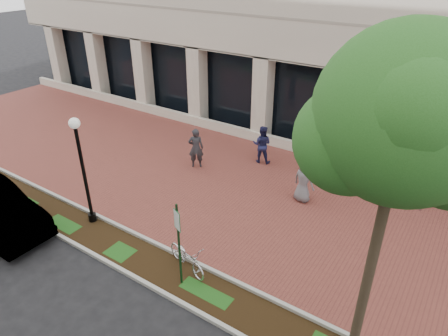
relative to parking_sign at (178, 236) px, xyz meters
The scene contains 13 objects.
ground 5.73m from the parking_sign, 101.17° to the left, with size 120.00×120.00×0.00m, color black.
brick_plaza 5.73m from the parking_sign, 101.17° to the left, with size 40.00×9.00×0.01m, color brown.
planting_strip 2.02m from the parking_sign, behind, with size 40.00×1.50×0.01m, color black.
curb_plaza_side 2.15m from the parking_sign, 140.89° to the left, with size 40.00×0.12×0.12m, color #ABABA1.
curb_street_side 2.07m from the parking_sign, 148.88° to the right, with size 40.00×0.12×0.12m, color #ABABA1.
parking_sign is the anchor object (origin of this frame).
lamppost 4.66m from the parking_sign, behind, with size 0.36×0.36×3.94m.
street_tree 6.48m from the parking_sign, ahead, with size 3.76×3.13×7.70m.
locked_bicycle 1.41m from the parking_sign, 111.57° to the left, with size 0.61×1.74×0.91m, color silver.
pedestrian_left 7.22m from the parking_sign, 123.60° to the left, with size 0.67×0.44×1.83m, color #29292E.
pedestrian_mid 8.23m from the parking_sign, 102.54° to the left, with size 0.85×0.66×1.76m, color #1B1D45.
pedestrian_right 6.20m from the parking_sign, 79.63° to the left, with size 0.86×0.56×1.75m, color slate.
bollard 9.42m from the parking_sign, 57.05° to the left, with size 0.12×0.12×0.91m.
Camera 1 is at (6.88, -11.84, 8.52)m, focal length 32.00 mm.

